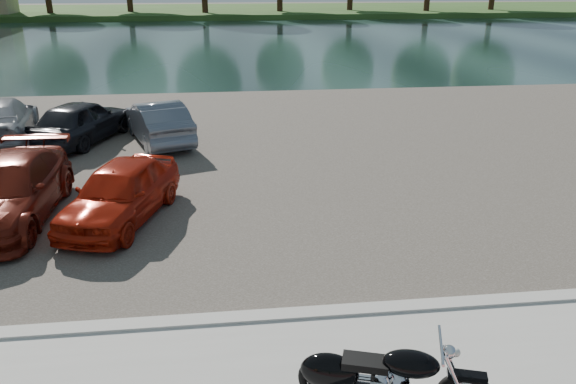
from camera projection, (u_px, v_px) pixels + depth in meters
kerb at (319, 314)px, 8.85m from camera, size 60.00×0.30×0.14m
parking_lot at (270, 150)px, 17.18m from camera, size 60.00×18.00×0.04m
river at (238, 41)px, 43.99m from camera, size 120.00×40.00×0.00m
far_bank at (230, 11)px, 73.46m from camera, size 120.00×24.00×0.60m
motorcycle at (375, 377)px, 6.75m from camera, size 2.27×1.01×1.05m
car_3 at (8, 191)px, 12.08m from camera, size 1.95×4.66×1.34m
car_4 at (120, 192)px, 12.08m from camera, size 2.57×4.06×1.29m
car_8 at (82, 121)px, 17.69m from camera, size 2.91×4.31×1.36m
car_9 at (158, 122)px, 17.69m from camera, size 2.62×4.24×1.32m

